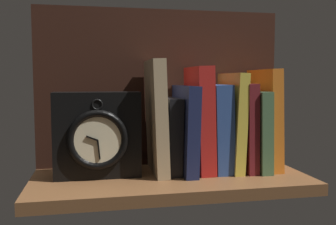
{
  "coord_description": "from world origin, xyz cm",
  "views": [
    {
      "loc": [
        -16.64,
        -79.88,
        21.27
      ],
      "look_at": [
        0.07,
        3.36,
        13.84
      ],
      "focal_mm": 39.9,
      "sensor_mm": 36.0,
      "label": 1
    }
  ],
  "objects_px": {
    "book_navy_bierce": "(185,129)",
    "book_red_requiem": "(199,119)",
    "book_green_romantic": "(253,130)",
    "book_yellow_seinlanguage": "(231,122)",
    "book_maroon_dawkins": "(241,126)",
    "book_orange_pandolfini": "(265,119)",
    "book_black_skeptic": "(171,135)",
    "book_tan_shortstories": "(156,117)",
    "book_blue_modern": "(216,128)",
    "framed_clock": "(98,135)"
  },
  "relations": [
    {
      "from": "book_navy_bierce",
      "to": "book_red_requiem",
      "type": "bearing_deg",
      "value": 0.0
    },
    {
      "from": "book_red_requiem",
      "to": "book_green_romantic",
      "type": "xyz_separation_m",
      "value": [
        0.13,
        0.0,
        -0.03
      ]
    },
    {
      "from": "book_red_requiem",
      "to": "book_yellow_seinlanguage",
      "type": "relative_size",
      "value": 1.07
    },
    {
      "from": "book_maroon_dawkins",
      "to": "book_orange_pandolfini",
      "type": "bearing_deg",
      "value": 0.0
    },
    {
      "from": "book_navy_bierce",
      "to": "book_yellow_seinlanguage",
      "type": "height_order",
      "value": "book_yellow_seinlanguage"
    },
    {
      "from": "book_black_skeptic",
      "to": "book_maroon_dawkins",
      "type": "distance_m",
      "value": 0.17
    },
    {
      "from": "book_yellow_seinlanguage",
      "to": "book_maroon_dawkins",
      "type": "height_order",
      "value": "book_yellow_seinlanguage"
    },
    {
      "from": "book_red_requiem",
      "to": "book_yellow_seinlanguage",
      "type": "bearing_deg",
      "value": 0.0
    },
    {
      "from": "book_green_romantic",
      "to": "book_yellow_seinlanguage",
      "type": "bearing_deg",
      "value": 180.0
    },
    {
      "from": "book_tan_shortstories",
      "to": "book_yellow_seinlanguage",
      "type": "xyz_separation_m",
      "value": [
        0.18,
        0.0,
        -0.01
      ]
    },
    {
      "from": "book_orange_pandolfini",
      "to": "book_red_requiem",
      "type": "bearing_deg",
      "value": 180.0
    },
    {
      "from": "book_green_romantic",
      "to": "book_maroon_dawkins",
      "type": "bearing_deg",
      "value": 180.0
    },
    {
      "from": "book_maroon_dawkins",
      "to": "book_blue_modern",
      "type": "bearing_deg",
      "value": 180.0
    },
    {
      "from": "book_maroon_dawkins",
      "to": "book_navy_bierce",
      "type": "bearing_deg",
      "value": 180.0
    },
    {
      "from": "book_yellow_seinlanguage",
      "to": "framed_clock",
      "type": "relative_size",
      "value": 1.22
    },
    {
      "from": "book_black_skeptic",
      "to": "book_maroon_dawkins",
      "type": "height_order",
      "value": "book_maroon_dawkins"
    },
    {
      "from": "book_blue_modern",
      "to": "framed_clock",
      "type": "height_order",
      "value": "book_blue_modern"
    },
    {
      "from": "book_orange_pandolfini",
      "to": "book_blue_modern",
      "type": "bearing_deg",
      "value": 180.0
    },
    {
      "from": "book_maroon_dawkins",
      "to": "book_green_romantic",
      "type": "xyz_separation_m",
      "value": [
        0.03,
        0.0,
        -0.01
      ]
    },
    {
      "from": "book_black_skeptic",
      "to": "book_navy_bierce",
      "type": "bearing_deg",
      "value": 0.0
    },
    {
      "from": "book_navy_bierce",
      "to": "book_blue_modern",
      "type": "bearing_deg",
      "value": 0.0
    },
    {
      "from": "book_red_requiem",
      "to": "book_yellow_seinlanguage",
      "type": "distance_m",
      "value": 0.08
    },
    {
      "from": "book_orange_pandolfini",
      "to": "framed_clock",
      "type": "bearing_deg",
      "value": -178.11
    },
    {
      "from": "book_orange_pandolfini",
      "to": "framed_clock",
      "type": "distance_m",
      "value": 0.4
    },
    {
      "from": "book_black_skeptic",
      "to": "book_orange_pandolfini",
      "type": "relative_size",
      "value": 0.72
    },
    {
      "from": "book_tan_shortstories",
      "to": "book_red_requiem",
      "type": "xyz_separation_m",
      "value": [
        0.1,
        0.0,
        -0.01
      ]
    },
    {
      "from": "book_black_skeptic",
      "to": "framed_clock",
      "type": "distance_m",
      "value": 0.17
    },
    {
      "from": "book_tan_shortstories",
      "to": "book_navy_bierce",
      "type": "distance_m",
      "value": 0.07
    },
    {
      "from": "book_black_skeptic",
      "to": "framed_clock",
      "type": "xyz_separation_m",
      "value": [
        -0.17,
        -0.01,
        0.01
      ]
    },
    {
      "from": "book_maroon_dawkins",
      "to": "book_orange_pandolfini",
      "type": "height_order",
      "value": "book_orange_pandolfini"
    },
    {
      "from": "book_tan_shortstories",
      "to": "book_orange_pandolfini",
      "type": "relative_size",
      "value": 1.08
    },
    {
      "from": "book_tan_shortstories",
      "to": "book_black_skeptic",
      "type": "height_order",
      "value": "book_tan_shortstories"
    },
    {
      "from": "book_black_skeptic",
      "to": "book_blue_modern",
      "type": "relative_size",
      "value": 0.85
    },
    {
      "from": "book_navy_bierce",
      "to": "book_orange_pandolfini",
      "type": "relative_size",
      "value": 0.84
    },
    {
      "from": "book_black_skeptic",
      "to": "book_blue_modern",
      "type": "bearing_deg",
      "value": 0.0
    },
    {
      "from": "book_orange_pandolfini",
      "to": "framed_clock",
      "type": "height_order",
      "value": "book_orange_pandolfini"
    },
    {
      "from": "book_black_skeptic",
      "to": "book_red_requiem",
      "type": "distance_m",
      "value": 0.08
    },
    {
      "from": "book_red_requiem",
      "to": "book_green_romantic",
      "type": "distance_m",
      "value": 0.14
    },
    {
      "from": "book_red_requiem",
      "to": "book_blue_modern",
      "type": "bearing_deg",
      "value": 0.0
    },
    {
      "from": "book_tan_shortstories",
      "to": "book_navy_bierce",
      "type": "relative_size",
      "value": 1.29
    },
    {
      "from": "book_red_requiem",
      "to": "book_maroon_dawkins",
      "type": "height_order",
      "value": "book_red_requiem"
    },
    {
      "from": "framed_clock",
      "to": "book_tan_shortstories",
      "type": "bearing_deg",
      "value": 5.66
    },
    {
      "from": "book_blue_modern",
      "to": "book_orange_pandolfini",
      "type": "relative_size",
      "value": 0.85
    },
    {
      "from": "book_tan_shortstories",
      "to": "book_maroon_dawkins",
      "type": "bearing_deg",
      "value": 0.0
    },
    {
      "from": "book_navy_bierce",
      "to": "book_blue_modern",
      "type": "xyz_separation_m",
      "value": [
        0.08,
        0.0,
        0.0
      ]
    },
    {
      "from": "book_green_romantic",
      "to": "book_orange_pandolfini",
      "type": "distance_m",
      "value": 0.04
    },
    {
      "from": "book_navy_bierce",
      "to": "book_maroon_dawkins",
      "type": "xyz_separation_m",
      "value": [
        0.14,
        0.0,
        0.0
      ]
    },
    {
      "from": "book_black_skeptic",
      "to": "book_yellow_seinlanguage",
      "type": "xyz_separation_m",
      "value": [
        0.15,
        0.0,
        0.03
      ]
    },
    {
      "from": "framed_clock",
      "to": "book_green_romantic",
      "type": "bearing_deg",
      "value": 2.04
    },
    {
      "from": "book_black_skeptic",
      "to": "book_red_requiem",
      "type": "xyz_separation_m",
      "value": [
        0.07,
        0.0,
        0.04
      ]
    }
  ]
}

